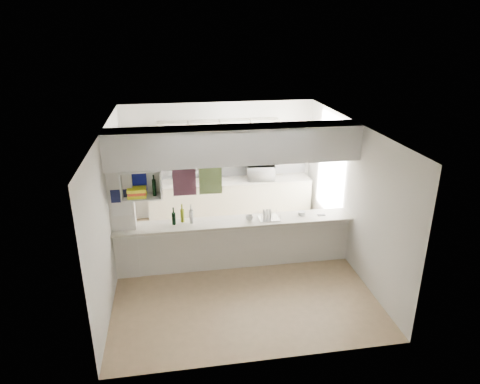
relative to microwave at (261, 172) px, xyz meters
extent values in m
plane|color=#987C58|center=(-0.89, -2.06, -1.09)|extent=(4.80, 4.80, 0.00)
plane|color=white|center=(-0.89, -2.06, 1.51)|extent=(4.80, 4.80, 0.00)
plane|color=silver|center=(-0.89, 0.34, 0.21)|extent=(4.20, 0.00, 4.20)
plane|color=silver|center=(-2.99, -2.06, 0.21)|extent=(0.00, 4.80, 4.80)
plane|color=silver|center=(1.21, -2.06, 0.21)|extent=(0.00, 4.80, 4.80)
cube|color=silver|center=(-0.89, -2.06, -0.65)|extent=(4.20, 0.15, 0.88)
cube|color=#AFAA9A|center=(-0.89, -2.06, -0.19)|extent=(4.20, 0.50, 0.04)
cube|color=white|center=(-0.89, -2.06, 1.21)|extent=(4.20, 0.50, 0.60)
cube|color=silver|center=(-2.79, -2.06, 0.21)|extent=(0.40, 0.18, 2.60)
cube|color=#191E4C|center=(-2.79, -2.16, 0.46)|extent=(0.30, 0.01, 0.22)
cube|color=white|center=(-2.79, -2.16, 0.23)|extent=(0.30, 0.01, 0.24)
cube|color=#301526|center=(-1.74, -1.84, 0.59)|extent=(0.40, 0.02, 0.62)
cube|color=#166359|center=(-1.29, -1.84, 0.59)|extent=(0.40, 0.02, 0.62)
cube|color=white|center=(-2.44, -2.16, 0.42)|extent=(0.65, 0.35, 0.02)
cube|color=white|center=(-2.44, -2.16, 0.90)|extent=(0.65, 0.35, 0.02)
cube|color=white|center=(-2.44, -2.00, 0.66)|extent=(0.65, 0.02, 0.50)
cube|color=white|center=(-2.75, -2.16, 0.66)|extent=(0.02, 0.35, 0.50)
cube|color=white|center=(-2.13, -2.16, 0.66)|extent=(0.02, 0.35, 0.50)
cube|color=yellow|center=(-2.52, -2.16, 0.46)|extent=(0.30, 0.24, 0.05)
cube|color=red|center=(-2.52, -2.16, 0.51)|extent=(0.28, 0.22, 0.05)
cube|color=yellow|center=(-2.52, -2.16, 0.56)|extent=(0.30, 0.24, 0.05)
cube|color=navy|center=(-2.49, -2.04, 0.66)|extent=(0.26, 0.02, 0.34)
cylinder|color=black|center=(-2.24, -2.16, 0.58)|extent=(0.06, 0.06, 0.28)
cube|color=beige|center=(-0.69, 0.04, -0.64)|extent=(3.60, 0.60, 0.90)
cube|color=#AFAA9A|center=(-0.69, 0.04, -0.18)|extent=(3.60, 0.63, 0.03)
cube|color=silver|center=(-0.69, 0.32, 0.13)|extent=(3.60, 0.03, 0.60)
cube|color=beige|center=(-0.89, 0.17, 0.79)|extent=(2.62, 0.34, 0.72)
cube|color=white|center=(-0.14, 0.10, 0.39)|extent=(0.60, 0.46, 0.12)
cube|color=silver|center=(-0.14, -0.13, 0.36)|extent=(0.60, 0.02, 0.05)
imported|color=white|center=(0.00, 0.00, 0.00)|extent=(0.65, 0.48, 0.34)
imported|color=navy|center=(-0.03, -0.01, 0.20)|extent=(0.23, 0.23, 0.06)
cube|color=silver|center=(-0.29, -2.08, -0.16)|extent=(0.37, 0.28, 0.01)
cylinder|color=white|center=(-0.38, -2.08, -0.06)|extent=(0.02, 0.18, 0.18)
cylinder|color=white|center=(-0.32, -2.08, -0.06)|extent=(0.02, 0.18, 0.18)
cylinder|color=white|center=(-0.27, -2.08, -0.06)|extent=(0.02, 0.18, 0.18)
imported|color=white|center=(-0.65, -2.12, -0.10)|extent=(0.13, 0.13, 0.10)
cylinder|color=black|center=(-1.96, -2.03, -0.06)|extent=(0.07, 0.07, 0.22)
cylinder|color=black|center=(-1.96, -2.03, 0.10)|extent=(0.03, 0.03, 0.10)
cylinder|color=#90A31B|center=(-1.81, -1.95, -0.05)|extent=(0.07, 0.07, 0.23)
cylinder|color=#90A31B|center=(-1.81, -1.95, 0.11)|extent=(0.03, 0.03, 0.10)
cylinder|color=silver|center=(-1.66, -2.03, -0.04)|extent=(0.07, 0.07, 0.25)
cylinder|color=silver|center=(-1.66, -2.03, 0.13)|extent=(0.03, 0.03, 0.10)
cylinder|color=silver|center=(0.33, -2.01, -0.14)|extent=(0.13, 0.13, 0.06)
cube|color=black|center=(0.68, -2.08, -0.16)|extent=(0.14, 0.07, 0.01)
cylinder|color=black|center=(-1.02, 0.09, -0.10)|extent=(0.09, 0.09, 0.13)
cube|color=brown|center=(-1.30, 0.12, -0.07)|extent=(0.11, 0.10, 0.19)
camera|label=1|loc=(-1.91, -8.80, 3.05)|focal=32.00mm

